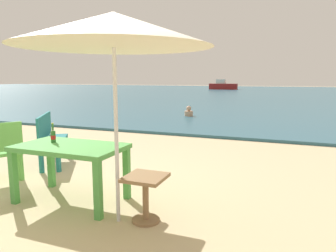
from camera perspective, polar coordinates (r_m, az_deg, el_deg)
ground_plane at (r=4.12m, az=-12.53°, el=-14.57°), size 120.00×120.00×0.00m
sea_water at (r=33.23m, az=17.61°, el=5.73°), size 120.00×50.00×0.08m
picnic_table_green at (r=4.26m, az=-17.49°, el=-4.79°), size 1.40×0.80×0.76m
beer_bottle_amber at (r=4.46m, az=-20.32°, el=-1.65°), size 0.07×0.07×0.26m
patio_umbrella at (r=3.44m, az=-9.95°, el=16.96°), size 2.10×2.10×2.30m
side_table_wood at (r=3.59m, az=-4.14°, el=-11.93°), size 0.44×0.44×0.54m
bench_teal_center at (r=6.23m, az=-20.82°, el=-1.74°), size 0.95×1.21×0.95m
swimmer_person at (r=12.68m, az=3.83°, el=2.57°), size 0.34×0.34×0.41m
boat_tanker at (r=42.25m, az=10.02°, el=7.29°), size 3.65×1.00×1.33m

